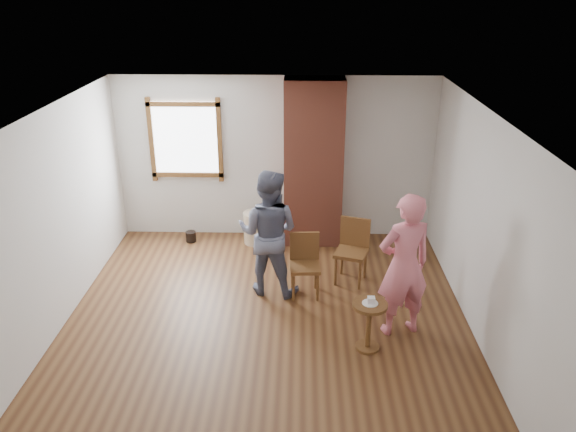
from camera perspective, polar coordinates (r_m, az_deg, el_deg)
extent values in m
plane|color=brown|center=(7.00, -2.24, -11.29)|extent=(5.50, 5.50, 0.00)
cube|color=silver|center=(8.92, -1.30, 5.86)|extent=(5.00, 0.04, 2.60)
cube|color=silver|center=(6.98, -23.38, -1.25)|extent=(0.04, 5.50, 2.60)
cube|color=silver|center=(6.68, 19.53, -1.71)|extent=(0.04, 5.50, 2.60)
cube|color=white|center=(5.93, -2.64, 9.90)|extent=(5.00, 5.50, 0.04)
cube|color=brown|center=(8.97, -10.38, 7.58)|extent=(1.14, 0.06, 1.34)
cube|color=white|center=(8.99, -10.36, 7.62)|extent=(1.00, 0.02, 1.20)
cube|color=#A8513B|center=(8.67, 2.60, 5.33)|extent=(0.90, 0.50, 2.60)
cylinder|color=#C7B38F|center=(8.98, -3.26, -1.17)|extent=(0.44, 0.44, 0.51)
cylinder|color=black|center=(9.20, -9.83, -2.07)|extent=(0.22, 0.22, 0.17)
cube|color=brown|center=(7.45, 1.74, -5.18)|extent=(0.42, 0.42, 0.05)
cylinder|color=brown|center=(7.41, 0.55, -7.22)|extent=(0.04, 0.04, 0.42)
cylinder|color=brown|center=(7.43, 3.03, -7.17)|extent=(0.04, 0.04, 0.42)
cylinder|color=brown|center=(7.68, 0.46, -6.01)|extent=(0.04, 0.04, 0.42)
cylinder|color=brown|center=(7.70, 2.84, -5.97)|extent=(0.04, 0.04, 0.42)
cube|color=brown|center=(7.51, 1.68, -3.12)|extent=(0.39, 0.06, 0.42)
cube|color=brown|center=(7.79, 6.44, -3.73)|extent=(0.53, 0.53, 0.05)
cylinder|color=brown|center=(7.79, 4.86, -5.55)|extent=(0.04, 0.04, 0.45)
cylinder|color=brown|center=(7.72, 7.30, -5.94)|extent=(0.04, 0.04, 0.45)
cylinder|color=brown|center=(8.08, 5.49, -4.46)|extent=(0.04, 0.04, 0.45)
cylinder|color=brown|center=(8.02, 7.84, -4.81)|extent=(0.04, 0.04, 0.45)
cube|color=brown|center=(7.86, 6.84, -1.68)|extent=(0.41, 0.17, 0.45)
cylinder|color=brown|center=(6.41, 8.33, -8.93)|extent=(0.40, 0.40, 0.04)
cylinder|color=brown|center=(6.57, 8.18, -11.07)|extent=(0.06, 0.06, 0.54)
cylinder|color=brown|center=(6.72, 8.04, -13.01)|extent=(0.28, 0.28, 0.03)
cylinder|color=white|center=(6.39, 8.34, -8.75)|extent=(0.18, 0.18, 0.01)
cube|color=white|center=(6.38, 8.45, -8.49)|extent=(0.08, 0.07, 0.06)
imported|color=#131734|center=(7.36, -2.00, -1.71)|extent=(0.97, 0.83, 1.72)
imported|color=#E87484|center=(6.62, 11.69, -4.96)|extent=(0.75, 0.60, 1.78)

